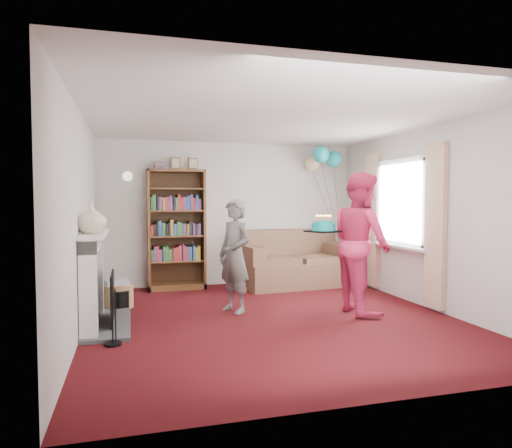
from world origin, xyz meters
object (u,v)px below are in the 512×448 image
object	(u,v)px
person_magenta	(361,242)
sofa	(293,265)
person_striped	(235,256)
bookcase	(176,231)
birthday_cake	(323,227)

from	to	relation	value
person_magenta	sofa	bearing A→B (deg)	6.42
person_striped	person_magenta	world-z (taller)	person_magenta
sofa	person_magenta	world-z (taller)	person_magenta
person_striped	bookcase	bearing A→B (deg)	170.66
sofa	person_striped	distance (m)	2.17
bookcase	person_striped	distance (m)	1.94
sofa	birthday_cake	xyz separation A→B (m)	(-0.30, -1.97, 0.78)
birthday_cake	person_magenta	bearing A→B (deg)	-9.37
person_striped	person_magenta	bearing A→B (deg)	46.82
bookcase	sofa	xyz separation A→B (m)	(2.01, -0.23, -0.62)
sofa	person_magenta	bearing A→B (deg)	-89.17
sofa	person_magenta	size ratio (longest dim) A/B	0.98
sofa	birthday_cake	distance (m)	2.15
birthday_cake	person_striped	bearing A→B (deg)	161.40
bookcase	birthday_cake	xyz separation A→B (m)	(1.70, -2.20, 0.16)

